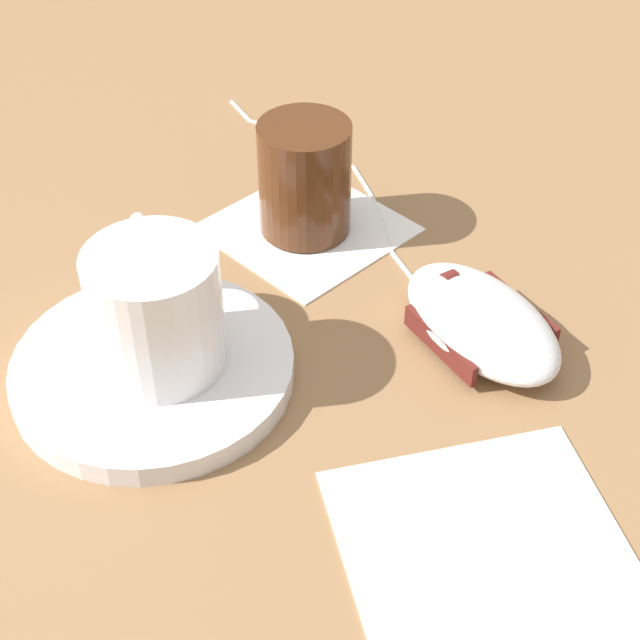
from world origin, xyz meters
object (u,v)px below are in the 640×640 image
saucer (153,369)px  drinking_glass (305,178)px  computer_mouse (481,321)px  coffee_cup (155,307)px

saucer → drinking_glass: drinking_glass is taller
saucer → computer_mouse: (0.15, -0.12, 0.01)m
saucer → coffee_cup: bearing=-21.2°
saucer → coffee_cup: 0.04m
saucer → drinking_glass: size_ratio=2.08×
computer_mouse → drinking_glass: size_ratio=1.68×
computer_mouse → coffee_cup: bearing=141.5°
saucer → computer_mouse: 0.19m
saucer → coffee_cup: size_ratio=1.65×
coffee_cup → drinking_glass: coffee_cup is taller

